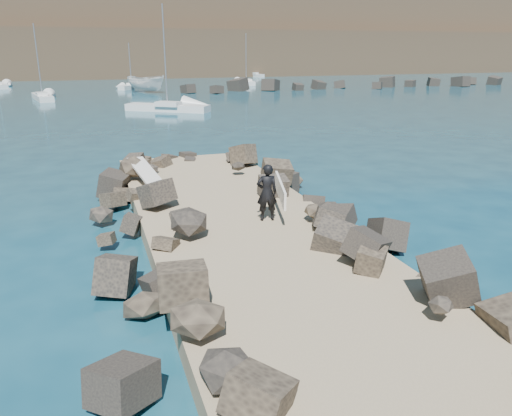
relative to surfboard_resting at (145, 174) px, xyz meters
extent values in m
plane|color=#0F384C|center=(2.32, -5.95, -1.04)|extent=(800.00, 800.00, 0.00)
cube|color=#8C7759|center=(2.32, -7.95, -0.74)|extent=(6.00, 26.00, 0.60)
cube|color=#262421|center=(-0.58, -7.45, -0.54)|extent=(2.60, 22.00, 1.00)
cube|color=black|center=(5.22, -7.45, -0.54)|extent=(2.60, 22.00, 1.00)
cube|color=black|center=(37.32, 49.05, -0.44)|extent=(52.00, 4.00, 1.20)
cube|color=#2D4919|center=(12.32, 154.05, 14.96)|extent=(360.00, 140.00, 32.00)
cube|color=silver|center=(0.00, 0.00, 0.00)|extent=(1.19, 2.75, 0.09)
imported|color=silver|center=(6.10, 51.79, 0.16)|extent=(6.01, 6.08, 2.40)
imported|color=black|center=(3.13, -5.58, 0.46)|extent=(0.71, 0.52, 1.81)
cube|color=white|center=(3.58, -5.58, 0.51)|extent=(0.60, 2.20, 0.71)
cube|color=silver|center=(5.45, 29.42, -0.79)|extent=(7.84, 6.21, 0.80)
cylinder|color=gray|center=(5.45, 29.42, 4.11)|extent=(0.12, 0.12, 9.10)
cube|color=silver|center=(5.45, 28.85, -0.29)|extent=(2.66, 2.41, 0.44)
cube|color=silver|center=(4.68, 58.62, -0.79)|extent=(4.34, 4.98, 0.80)
cylinder|color=gray|center=(4.68, 58.62, 2.54)|extent=(0.12, 0.12, 5.98)
cube|color=silver|center=(4.68, 58.11, -0.29)|extent=(1.63, 1.73, 0.44)
cube|color=silver|center=(32.49, 84.70, -0.79)|extent=(3.27, 5.53, 0.80)
cylinder|color=gray|center=(32.49, 84.70, 2.58)|extent=(0.12, 0.12, 6.05)
cube|color=silver|center=(32.49, 84.09, -0.29)|extent=(1.41, 1.76, 0.44)
cube|color=silver|center=(23.93, 62.85, -0.79)|extent=(2.00, 6.98, 0.80)
cylinder|color=gray|center=(23.93, 62.85, 3.35)|extent=(0.12, 0.12, 7.58)
cube|color=silver|center=(23.93, 62.02, -0.29)|extent=(1.24, 2.00, 0.44)
cube|color=silver|center=(-6.80, 45.07, -0.79)|extent=(2.95, 7.38, 0.80)
cylinder|color=gray|center=(-6.80, 45.07, 3.52)|extent=(0.12, 0.12, 7.93)
cube|color=silver|center=(-6.80, 44.22, -0.29)|extent=(1.52, 2.20, 0.44)
camera|label=1|loc=(-1.94, -19.67, 4.76)|focal=35.00mm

